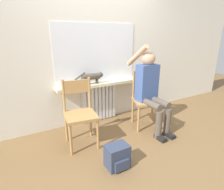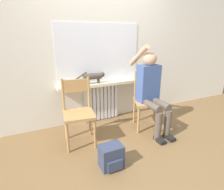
{
  "view_description": "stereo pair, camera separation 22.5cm",
  "coord_description": "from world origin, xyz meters",
  "views": [
    {
      "loc": [
        -1.38,
        -1.76,
        1.55
      ],
      "look_at": [
        0.0,
        0.67,
        0.62
      ],
      "focal_mm": 30.0,
      "sensor_mm": 36.0,
      "label": 1
    },
    {
      "loc": [
        -1.18,
        -1.86,
        1.55
      ],
      "look_at": [
        0.0,
        0.67,
        0.62
      ],
      "focal_mm": 30.0,
      "sensor_mm": 36.0,
      "label": 2
    }
  ],
  "objects": [
    {
      "name": "windowsill",
      "position": [
        0.0,
        1.09,
        0.71
      ],
      "size": [
        1.55,
        0.22,
        0.05
      ],
      "color": "beige",
      "rests_on": "radiator"
    },
    {
      "name": "ground_plane",
      "position": [
        0.0,
        0.0,
        0.0
      ],
      "size": [
        12.0,
        12.0,
        0.0
      ],
      "primitive_type": "plane",
      "color": "brown"
    },
    {
      "name": "wall_with_window",
      "position": [
        0.0,
        1.23,
        1.35
      ],
      "size": [
        7.0,
        0.06,
        2.7
      ],
      "color": "white",
      "rests_on": "ground_plane"
    },
    {
      "name": "backpack",
      "position": [
        -0.39,
        -0.14,
        0.14
      ],
      "size": [
        0.27,
        0.23,
        0.29
      ],
      "color": "#333D56",
      "rests_on": "ground_plane"
    },
    {
      "name": "person",
      "position": [
        0.59,
        0.46,
        0.73
      ],
      "size": [
        0.36,
        0.98,
        1.4
      ],
      "color": "brown",
      "rests_on": "ground_plane"
    },
    {
      "name": "radiator",
      "position": [
        -0.0,
        1.15,
        0.34
      ],
      "size": [
        0.65,
        0.08,
        0.68
      ],
      "color": "white",
      "rests_on": "ground_plane"
    },
    {
      "name": "chair_left",
      "position": [
        -0.58,
        0.56,
        0.49
      ],
      "size": [
        0.48,
        0.48,
        0.95
      ],
      "rotation": [
        0.0,
        0.0,
        -0.14
      ],
      "color": "#B2844C",
      "rests_on": "ground_plane"
    },
    {
      "name": "chair_right",
      "position": [
        0.6,
        0.56,
        0.49
      ],
      "size": [
        0.54,
        0.54,
        0.95
      ],
      "rotation": [
        0.0,
        0.0,
        -0.37
      ],
      "color": "#B2844C",
      "rests_on": "ground_plane"
    },
    {
      "name": "window_glass",
      "position": [
        0.0,
        1.2,
        1.22
      ],
      "size": [
        1.48,
        0.01,
        0.98
      ],
      "color": "white",
      "rests_on": "windowsill"
    },
    {
      "name": "cat",
      "position": [
        -0.16,
        1.07,
        0.86
      ],
      "size": [
        0.52,
        0.1,
        0.22
      ],
      "color": "#4C4238",
      "rests_on": "windowsill"
    }
  ]
}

